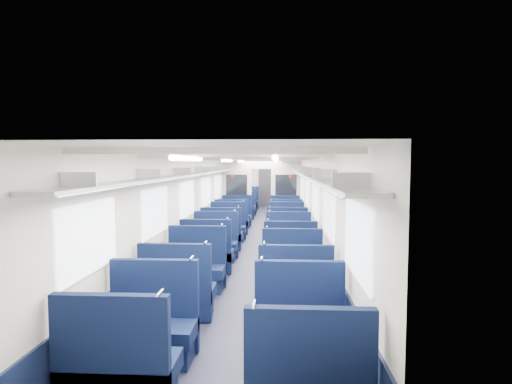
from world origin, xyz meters
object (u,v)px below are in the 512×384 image
Objects in this scene: seat_26 at (248,202)px; seat_21 at (284,211)px; seat_2 at (152,328)px; seat_6 at (196,270)px; seat_19 at (285,218)px; seat_18 at (236,217)px; seat_9 at (290,259)px; seat_15 at (286,228)px; seat_13 at (287,236)px; seat_20 at (241,211)px; seat_11 at (288,246)px; seat_24 at (246,205)px; seat_10 at (215,245)px; seat_16 at (232,223)px; bulkhead at (261,190)px; seat_5 at (295,296)px; seat_4 at (178,294)px; seat_8 at (207,256)px; seat_17 at (285,223)px; seat_3 at (300,331)px; end_door at (266,187)px; seat_7 at (292,275)px; seat_25 at (283,205)px; seat_12 at (222,236)px; seat_22 at (244,208)px; seat_0 at (118,372)px; seat_14 at (228,228)px; seat_27 at (283,203)px.

seat_21 is at bearing -63.49° from seat_26.
seat_21 is at bearing 81.70° from seat_2.
seat_6 is 6.99m from seat_19.
seat_18 is (0.00, 6.89, 0.00)m from seat_6.
seat_9 is at bearing 29.44° from seat_6.
seat_26 is at bearing 102.26° from seat_15.
seat_13 is 5.73m from seat_20.
seat_24 is (-1.66, 8.89, 0.00)m from seat_11.
seat_2 is 4.66m from seat_10.
seat_11 is at bearing -63.78° from seat_16.
bulkhead reaches higher than seat_5.
seat_13 is (1.66, 4.67, 0.00)m from seat_4.
seat_8 and seat_17 have the same top height.
seat_3 is 1.00× the size of seat_16.
seat_20 is at bearing 128.92° from seat_19.
seat_9 is 10.25m from seat_24.
end_door reaches higher than seat_15.
seat_3 is 9.51m from seat_18.
seat_11 is at bearing -90.00° from seat_21.
seat_17 is 3.63m from seat_20.
seat_3 is 1.00× the size of seat_24.
seat_7 is (1.66, 1.08, 0.00)m from seat_4.
seat_20 is at bearing -125.81° from seat_25.
seat_4 is at bearing -90.00° from seat_8.
seat_5 is 10.29m from seat_20.
seat_9 is at bearing 53.44° from seat_4.
seat_19 is (1.66, 4.63, 0.00)m from seat_10.
seat_18 is 4.16m from seat_24.
seat_12 is at bearing -94.55° from end_door.
seat_3 is 1.00× the size of seat_22.
end_door reaches higher than seat_26.
seat_2 is 1.00× the size of seat_25.
seat_0 is 1.00× the size of seat_14.
seat_8 is 1.00× the size of seat_11.
seat_25 is at bearing -32.53° from seat_26.
seat_3 is 1.00× the size of seat_15.
seat_8 is at bearing -99.38° from seat_25.
seat_25 is (0.00, 10.21, 0.00)m from seat_9.
seat_0 is 7.02m from seat_13.
seat_13 is at bearing 90.00° from seat_11.
seat_7 is at bearing -90.00° from seat_13.
seat_10 is 1.00× the size of seat_11.
seat_5 is 4.67m from seat_13.
seat_18 is at bearing -143.82° from bulkhead.
seat_4 is 11.21m from seat_22.
end_door is 15.00m from seat_4.
seat_6 is 1.00× the size of seat_21.
seat_18 and seat_20 have the same top height.
seat_4 and seat_26 have the same top height.
seat_6 and seat_27 have the same top height.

